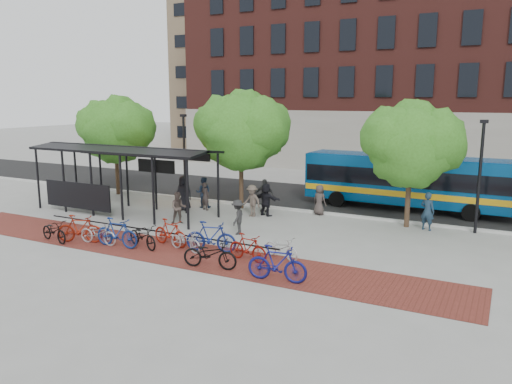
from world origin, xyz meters
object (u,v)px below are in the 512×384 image
at_px(bike_9, 248,248).
at_px(bike_10, 281,248).
at_px(pedestrian_9, 238,217).
at_px(bike_6, 186,240).
at_px(bike_2, 98,233).
at_px(pedestrian_8, 178,208).
at_px(tree_a, 116,127).
at_px(pedestrian_3, 252,201).
at_px(pedestrian_5, 266,199).
at_px(bike_3, 117,233).
at_px(bike_11, 277,264).
at_px(pedestrian_4, 264,195).
at_px(bike_8, 210,254).
at_px(bike_0, 54,231).
at_px(bike_5, 170,233).
at_px(tree_c, 413,142).
at_px(pedestrian_2, 203,192).
at_px(bus_shelter, 122,157).
at_px(bike_4, 143,236).
at_px(lamp_post_right, 480,173).
at_px(pedestrian_1, 205,196).
at_px(pedestrian_6, 319,200).
at_px(bus, 406,179).
at_px(pedestrian_7, 427,211).
at_px(bike_1, 80,229).
at_px(tree_b, 243,128).
at_px(lamp_post_left, 184,155).
at_px(pedestrian_0, 184,193).

distance_m(bike_9, bike_10, 1.31).
bearing_deg(pedestrian_9, bike_6, -24.29).
bearing_deg(bike_2, pedestrian_8, -14.59).
xyz_separation_m(tree_a, pedestrian_3, (10.36, -1.54, -3.41)).
bearing_deg(pedestrian_5, bike_3, 85.67).
relative_size(bike_11, pedestrian_4, 1.17).
distance_m(bike_6, bike_10, 3.93).
xyz_separation_m(bike_8, pedestrian_4, (-2.29, 9.10, 0.35)).
distance_m(tree_a, bike_0, 11.36).
height_order(bike_5, bike_8, bike_5).
relative_size(tree_c, pedestrian_2, 3.44).
relative_size(bus_shelter, bike_8, 5.15).
xyz_separation_m(bike_4, bike_8, (3.81, -0.88, 0.04)).
distance_m(bus_shelter, lamp_post_right, 17.61).
bearing_deg(bike_4, bike_9, -65.61).
distance_m(bike_5, pedestrian_9, 3.29).
bearing_deg(pedestrian_1, pedestrian_6, -146.15).
xyz_separation_m(bus_shelter, bus, (13.31, 7.64, -1.30)).
bearing_deg(pedestrian_7, bike_0, 48.61).
distance_m(bike_1, pedestrian_1, 7.82).
height_order(tree_b, pedestrian_3, tree_b).
bearing_deg(tree_c, bike_10, -115.63).
xyz_separation_m(lamp_post_left, pedestrian_9, (6.45, -5.10, -1.95)).
bearing_deg(bike_1, tree_a, 12.45).
relative_size(bus, pedestrian_6, 6.98).
height_order(bike_2, pedestrian_3, pedestrian_3).
bearing_deg(bike_2, pedestrian_0, 1.99).
relative_size(bike_8, bike_9, 1.18).
bearing_deg(tree_a, pedestrian_6, 1.94).
distance_m(tree_b, bike_3, 9.74).
relative_size(tree_c, bike_8, 2.88).
relative_size(bus, bike_8, 5.37).
xyz_separation_m(bike_5, bike_10, (4.82, 0.54, -0.12)).
relative_size(bike_9, pedestrian_3, 1.05).
distance_m(bike_0, bike_9, 8.71).
distance_m(tree_c, pedestrian_7, 3.27).
distance_m(bike_11, pedestrian_5, 9.50).
relative_size(bike_1, pedestrian_9, 1.26).
bearing_deg(pedestrian_3, bike_10, -39.40).
bearing_deg(pedestrian_5, pedestrian_4, -42.09).
height_order(tree_b, pedestrian_6, tree_b).
distance_m(lamp_post_right, bike_5, 13.88).
distance_m(bike_8, pedestrian_2, 10.21).
xyz_separation_m(lamp_post_right, bike_6, (-10.18, -8.26, -2.30)).
bearing_deg(tree_b, bike_11, -55.71).
distance_m(bike_5, pedestrian_8, 3.75).
xyz_separation_m(lamp_post_right, bike_10, (-6.35, -7.41, -2.30)).
distance_m(bus_shelter, pedestrian_0, 3.81).
height_order(bike_10, pedestrian_2, pedestrian_2).
bearing_deg(bus_shelter, bike_9, -23.02).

